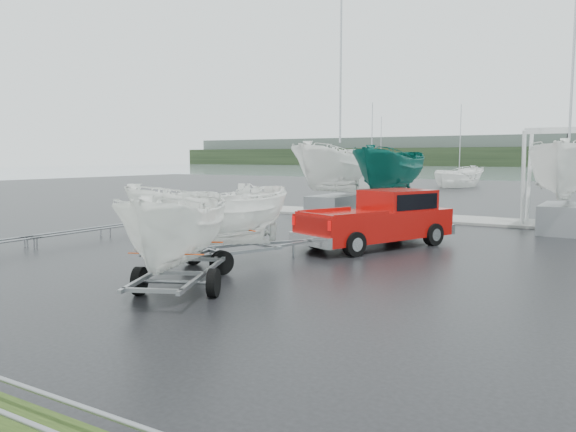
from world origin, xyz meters
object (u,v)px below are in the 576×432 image
(trailer_hitched, at_px, (212,162))
(boat_hoist, at_px, (566,163))
(pickup_truck, at_px, (383,217))
(trailer_parked, at_px, (177,165))

(trailer_hitched, bearing_deg, boat_hoist, 87.21)
(pickup_truck, bearing_deg, trailer_hitched, -90.00)
(pickup_truck, distance_m, trailer_parked, 8.56)
(boat_hoist, bearing_deg, pickup_truck, -117.15)
(pickup_truck, height_order, boat_hoist, boat_hoist)
(boat_hoist, bearing_deg, trailer_hitched, -115.39)
(pickup_truck, xyz_separation_m, boat_hoist, (4.50, 8.78, 1.72))
(pickup_truck, bearing_deg, boat_hoist, 85.45)
(pickup_truck, distance_m, boat_hoist, 10.01)
(trailer_parked, bearing_deg, boat_hoist, 46.56)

